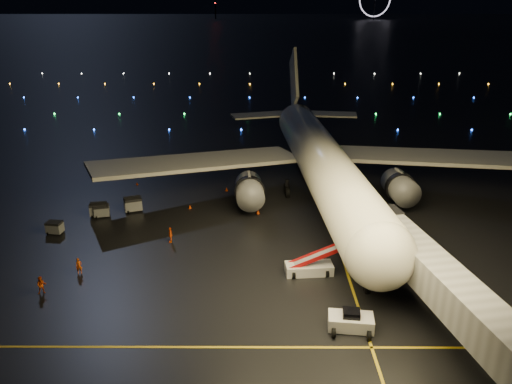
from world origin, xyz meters
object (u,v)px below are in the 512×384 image
belt_loader (309,258)px  crew_b (41,285)px  crew_a (79,266)px  crew_c (171,235)px  baggage_cart_0 (133,204)px  baggage_cart_2 (55,228)px  pushback_tug (351,320)px  airliner (318,130)px  baggage_cart_3 (98,210)px  baggage_cart_1 (102,211)px

belt_loader → crew_b: 26.15m
crew_a → crew_c: crew_c is taller
baggage_cart_0 → baggage_cart_2: size_ratio=1.23×
crew_c → pushback_tug: bearing=42.3°
airliner → crew_c: size_ratio=34.34×
belt_loader → crew_b: belt_loader is taller
belt_loader → baggage_cart_2: belt_loader is taller
pushback_tug → crew_a: bearing=167.5°
crew_c → baggage_cart_0: (-6.47, 9.10, 0.01)m
airliner → baggage_cart_0: bearing=-166.5°
pushback_tug → baggage_cart_3: bearing=147.0°
belt_loader → crew_c: belt_loader is taller
crew_a → baggage_cart_1: size_ratio=0.91×
crew_b → airliner: bearing=24.2°
crew_a → baggage_cart_3: baggage_cart_3 is taller
baggage_cart_1 → baggage_cart_3: 0.48m
crew_b → baggage_cart_0: 20.39m
baggage_cart_0 → baggage_cart_1: 4.08m
belt_loader → baggage_cart_0: bearing=138.6°
baggage_cart_0 → airliner: bearing=-3.6°
pushback_tug → crew_b: (-28.52, 5.37, -0.00)m
airliner → crew_a: (-26.83, -24.15, -8.21)m
crew_c → baggage_cart_1: crew_c is taller
pushback_tug → baggage_cart_2: (-32.28, 18.51, -0.14)m
airliner → pushback_tug: size_ratio=16.85×
pushback_tug → baggage_cart_2: bearing=156.8°
pushback_tug → crew_a: pushback_tug is taller
baggage_cart_0 → baggage_cart_1: (-3.63, -1.86, -0.13)m
crew_b → baggage_cart_3: bearing=70.6°
crew_b → baggage_cart_2: 13.67m
crew_c → baggage_cart_3: size_ratio=0.90×
baggage_cart_1 → baggage_cart_2: 6.51m
airliner → crew_a: size_ratio=37.17×
airliner → crew_c: bearing=-141.6°
crew_a → crew_c: 10.87m
crew_b → baggage_cart_1: 18.14m
belt_loader → crew_a: 23.56m
pushback_tug → crew_c: size_ratio=2.04×
airliner → belt_loader: bearing=-101.8°
airliner → crew_a: bearing=-142.0°
airliner → belt_loader: (-3.29, -24.05, -7.36)m
airliner → baggage_cart_3: (-29.18, -9.62, -8.19)m
baggage_cart_0 → baggage_cart_1: size_ratio=1.17×
belt_loader → crew_a: belt_loader is taller
baggage_cart_3 → crew_c: bearing=-43.3°
belt_loader → pushback_tug: bearing=-78.8°
belt_loader → crew_c: 16.89m
airliner → crew_c: (-18.63, -17.02, -8.14)m
belt_loader → crew_b: size_ratio=3.91×
crew_c → baggage_cart_1: bearing=-131.2°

